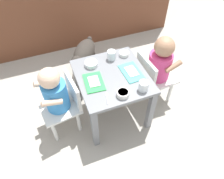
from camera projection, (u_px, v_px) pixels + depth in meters
ground_plane at (112, 111)px, 1.91m from camera, size 7.00×7.00×0.00m
dining_table at (112, 83)px, 1.63m from camera, size 0.52×0.55×0.45m
seated_child_left at (57, 94)px, 1.51m from camera, size 0.31×0.31×0.64m
seated_child_right at (159, 64)px, 1.72m from camera, size 0.30×0.30×0.65m
dog at (84, 53)px, 2.11m from camera, size 0.37×0.44×0.32m
food_tray_left at (94, 82)px, 1.52m from camera, size 0.15×0.21×0.02m
food_tray_right at (131, 72)px, 1.59m from camera, size 0.14×0.21×0.02m
water_cup_left at (112, 56)px, 1.67m from camera, size 0.07×0.07×0.07m
water_cup_right at (143, 86)px, 1.45m from camera, size 0.07×0.07×0.07m
cereal_bowl_left_side at (123, 93)px, 1.43m from camera, size 0.09×0.09×0.04m
cereal_bowl_right_side at (91, 64)px, 1.63m from camera, size 0.10×0.10×0.03m
veggie_bowl_far at (124, 54)px, 1.71m from camera, size 0.08×0.08×0.03m
spoon_by_left_tray at (107, 97)px, 1.43m from camera, size 0.04×0.10×0.01m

